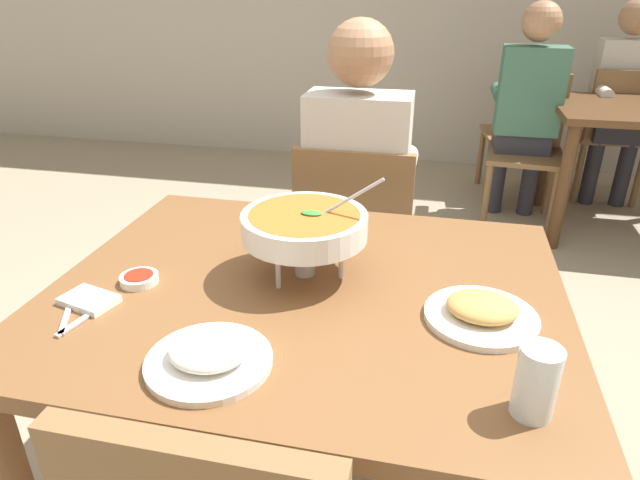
{
  "coord_description": "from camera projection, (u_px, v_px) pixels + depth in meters",
  "views": [
    {
      "loc": [
        0.27,
        -1.09,
        1.42
      ],
      "look_at": [
        0.0,
        0.15,
        0.81
      ],
      "focal_mm": 30.82,
      "sensor_mm": 36.0,
      "label": 1
    }
  ],
  "objects": [
    {
      "name": "chair_bg_corner",
      "position": [
        532.0,
        124.0,
        3.77
      ],
      "size": [
        0.48,
        0.48,
        0.9
      ],
      "color": "brown",
      "rests_on": "ground_plane"
    },
    {
      "name": "rice_plate",
      "position": [
        208.0,
        356.0,
        1.03
      ],
      "size": [
        0.24,
        0.24,
        0.06
      ],
      "color": "white",
      "rests_on": "dining_table_main"
    },
    {
      "name": "napkin_folded",
      "position": [
        89.0,
        300.0,
        1.23
      ],
      "size": [
        0.14,
        0.11,
        0.02
      ],
      "primitive_type": "cube",
      "rotation": [
        0.0,
        0.0,
        -0.26
      ],
      "color": "white",
      "rests_on": "dining_table_main"
    },
    {
      "name": "chair_diner_main",
      "position": [
        355.0,
        243.0,
        2.09
      ],
      "size": [
        0.44,
        0.44,
        0.9
      ],
      "color": "brown",
      "rests_on": "ground_plane"
    },
    {
      "name": "patron_bg_right",
      "position": [
        622.0,
        92.0,
        3.57
      ],
      "size": [
        0.4,
        0.45,
        1.31
      ],
      "color": "#2D2D38",
      "rests_on": "ground_plane"
    },
    {
      "name": "patron_bg_left",
      "position": [
        528.0,
        102.0,
        3.29
      ],
      "size": [
        0.4,
        0.45,
        1.31
      ],
      "color": "#2D2D38",
      "rests_on": "ground_plane"
    },
    {
      "name": "chair_bg_right",
      "position": [
        614.0,
        128.0,
        3.67
      ],
      "size": [
        0.45,
        0.45,
        0.9
      ],
      "color": "brown",
      "rests_on": "ground_plane"
    },
    {
      "name": "drink_glass",
      "position": [
        536.0,
        385.0,
        0.9
      ],
      "size": [
        0.07,
        0.07,
        0.13
      ],
      "color": "silver",
      "rests_on": "dining_table_main"
    },
    {
      "name": "diner_main",
      "position": [
        358.0,
        181.0,
        2.02
      ],
      "size": [
        0.4,
        0.45,
        1.31
      ],
      "color": "#2D2D38",
      "rests_on": "ground_plane"
    },
    {
      "name": "fork_utensil",
      "position": [
        68.0,
        313.0,
        1.19
      ],
      "size": [
        0.09,
        0.16,
        0.01
      ],
      "primitive_type": "cube",
      "rotation": [
        0.0,
        0.0,
        0.45
      ],
      "color": "silver",
      "rests_on": "dining_table_main"
    },
    {
      "name": "dining_table_main",
      "position": [
        307.0,
        324.0,
        1.35
      ],
      "size": [
        1.19,
        0.97,
        0.76
      ],
      "color": "brown",
      "rests_on": "ground_plane"
    },
    {
      "name": "appetizer_plate",
      "position": [
        482.0,
        312.0,
        1.16
      ],
      "size": [
        0.24,
        0.24,
        0.06
      ],
      "color": "white",
      "rests_on": "dining_table_main"
    },
    {
      "name": "sauce_dish",
      "position": [
        139.0,
        279.0,
        1.31
      ],
      "size": [
        0.09,
        0.09,
        0.02
      ],
      "color": "white",
      "rests_on": "dining_table_main"
    },
    {
      "name": "curry_bowl",
      "position": [
        304.0,
        226.0,
        1.3
      ],
      "size": [
        0.33,
        0.3,
        0.26
      ],
      "color": "silver",
      "rests_on": "dining_table_main"
    },
    {
      "name": "chair_bg_left",
      "position": [
        526.0,
        140.0,
        3.4
      ],
      "size": [
        0.48,
        0.48,
        0.9
      ],
      "color": "brown",
      "rests_on": "ground_plane"
    },
    {
      "name": "spoon_utensil",
      "position": [
        88.0,
        315.0,
        1.18
      ],
      "size": [
        0.05,
        0.17,
        0.01
      ],
      "primitive_type": "cube",
      "rotation": [
        0.0,
        0.0,
        -0.22
      ],
      "color": "silver",
      "rests_on": "dining_table_main"
    }
  ]
}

